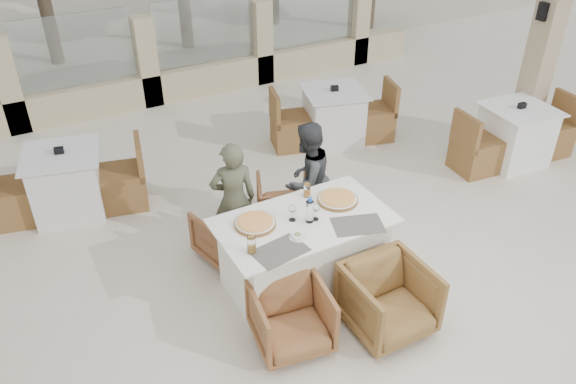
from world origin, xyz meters
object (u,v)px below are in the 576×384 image
armchair_far_left (229,234)px  bg_table_c (515,135)px  dining_table (303,253)px  beer_glass_right (307,190)px  beer_glass_left (252,245)px  pizza_left (255,223)px  armchair_near_right (389,300)px  olive_dish (297,236)px  diner_right (307,179)px  wine_glass_near (315,211)px  armchair_near_left (291,317)px  bg_table_b (333,117)px  wine_glass_centre (292,212)px  armchair_far_right (284,201)px  pizza_right (338,199)px  bg_table_a (67,183)px  water_bottle (310,210)px  diner_left (234,200)px

armchair_far_left → bg_table_c: 4.08m
dining_table → beer_glass_right: beer_glass_right is taller
beer_glass_left → pizza_left: bearing=59.7°
beer_glass_right → armchair_near_right: bearing=-82.8°
olive_dish → diner_right: bearing=55.6°
diner_right → pizza_left: bearing=12.9°
wine_glass_near → armchair_far_left: 1.12m
armchair_near_left → bg_table_b: bg_table_b is taller
armchair_far_left → wine_glass_centre: bearing=102.3°
pizza_left → armchair_near_right: bearing=-51.0°
armchair_far_left → armchair_far_right: 0.82m
armchair_near_left → pizza_right: bearing=46.9°
pizza_left → wine_glass_centre: wine_glass_centre is taller
olive_dish → armchair_far_right: bearing=66.7°
beer_glass_right → dining_table: bearing=-124.5°
dining_table → beer_glass_left: 0.79m
olive_dish → diner_right: diner_right is taller
armchair_near_right → bg_table_a: bg_table_a is taller
beer_glass_right → armchair_far_right: (0.12, 0.69, -0.57)m
wine_glass_centre → armchair_near_left: wine_glass_centre is taller
pizza_right → beer_glass_right: size_ratio=2.86×
water_bottle → diner_left: diner_left is taller
armchair_near_left → pizza_left: bearing=95.9°
pizza_left → bg_table_c: 4.13m
wine_glass_centre → beer_glass_right: (0.32, 0.28, -0.02)m
pizza_left → pizza_right: bearing=-1.9°
bg_table_c → wine_glass_near: bearing=-161.3°
beer_glass_left → diner_left: size_ratio=0.12×
bg_table_a → water_bottle: bearing=-41.0°
water_bottle → diner_right: bearing=61.0°
bg_table_b → bg_table_c: size_ratio=1.00×
pizza_right → wine_glass_near: size_ratio=2.11×
pizza_right → armchair_near_left: size_ratio=0.61×
beer_glass_right → bg_table_b: size_ratio=0.08×
olive_dish → pizza_left: bearing=125.2°
beer_glass_left → bg_table_b: (2.48, 2.57, -0.46)m
armchair_near_left → armchair_near_right: armchair_near_right is taller
pizza_right → armchair_near_right: size_ratio=0.55×
pizza_right → armchair_far_left: pizza_right is taller
pizza_left → armchair_near_right: (0.79, -0.98, -0.47)m
beer_glass_right → armchair_near_left: bearing=-126.8°
wine_glass_near → bg_table_c: bearing=12.8°
diner_left → dining_table: bearing=127.8°
diner_left → bg_table_c: (3.99, -0.04, -0.25)m
armchair_far_right → bg_table_c: 3.31m
armchair_near_left → wine_glass_centre: bearing=68.9°
pizza_left → olive_dish: pizza_left is taller
pizza_right → water_bottle: (-0.40, -0.15, 0.10)m
bg_table_b → armchair_far_right: bearing=-122.4°
wine_glass_centre → bg_table_c: size_ratio=0.11×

